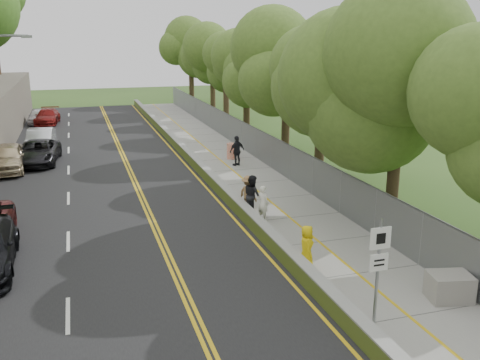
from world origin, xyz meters
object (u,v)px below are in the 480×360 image
person_far (237,151)px  painter_0 (307,247)px  construction_barrel (231,151)px  concrete_block (450,287)px  signpost (379,260)px

person_far → painter_0: bearing=60.0°
construction_barrel → concrete_block: (0.96, -20.43, -0.10)m
painter_0 → person_far: (2.05, 15.06, 0.17)m
signpost → construction_barrel: (1.95, 20.98, -1.40)m
construction_barrel → concrete_block: bearing=-87.3°
signpost → construction_barrel: size_ratio=3.03×
signpost → construction_barrel: bearing=84.7°
signpost → concrete_block: (2.91, 0.55, -1.50)m
construction_barrel → painter_0: bearing=-97.6°
painter_0 → person_far: person_far is taller
construction_barrel → concrete_block: size_ratio=0.82×
signpost → concrete_block: bearing=10.8°
signpost → person_far: 19.19m
painter_0 → person_far: size_ratio=0.82×
concrete_block → painter_0: size_ratio=0.82×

